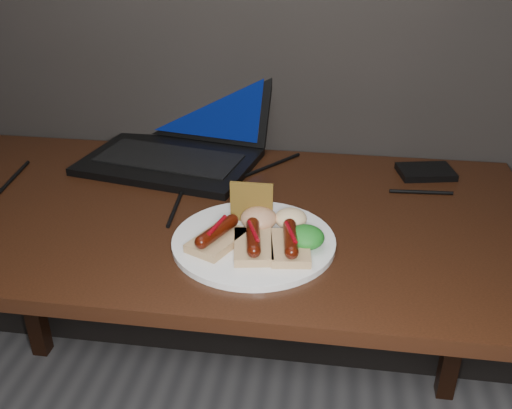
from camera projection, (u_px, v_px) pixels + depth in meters
The scene contains 12 objects.
desk at pixel (205, 245), 1.26m from camera, with size 1.40×0.70×0.75m.
laptop at pixel (179, 137), 1.45m from camera, with size 0.47×0.43×0.25m.
hard_drive at pixel (426, 172), 1.37m from camera, with size 0.13×0.09×0.02m, color black.
desk_cables at pixel (205, 183), 1.32m from camera, with size 1.03×0.41×0.01m.
plate at pixel (254, 241), 1.09m from camera, with size 0.31×0.31×0.01m, color white.
bread_sausage_left at pixel (217, 236), 1.06m from camera, with size 0.11×0.13×0.04m.
bread_sausage_center at pixel (253, 242), 1.04m from camera, with size 0.09×0.13×0.04m.
bread_sausage_right at pixel (290, 244), 1.04m from camera, with size 0.08×0.12×0.04m.
crispbread at pixel (252, 202), 1.13m from camera, with size 0.09×0.01×0.09m, color olive.
salad_greens at pixel (306, 237), 1.05m from camera, with size 0.07×0.07×0.04m, color #145711.
salsa_mound at pixel (259, 218), 1.12m from camera, with size 0.07×0.07×0.04m, color #A12610.
coleslaw_mound at pixel (291, 218), 1.12m from camera, with size 0.06×0.06×0.04m, color white.
Camera 1 is at (0.27, 0.34, 1.33)m, focal length 40.00 mm.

